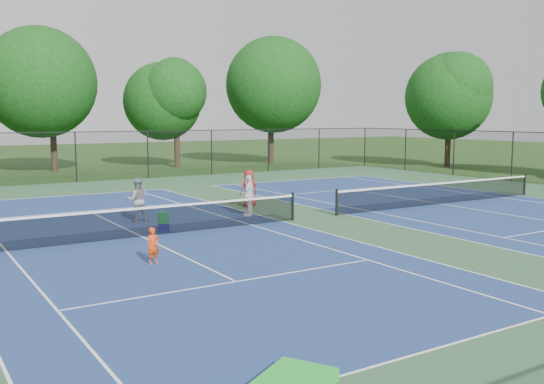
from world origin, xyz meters
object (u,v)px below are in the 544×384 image
tree_back_c (176,96)px  ball_hopper (163,218)px  tree_back_d (271,81)px  tree_side_e (450,92)px  ball_crate (164,228)px  child_player (153,246)px  bystander_a (249,195)px  bystander_c (249,188)px  tree_back_b (51,78)px  instructor (137,200)px

tree_back_c → ball_hopper: size_ratio=21.58×
tree_back_d → tree_side_e: (10.00, -10.00, -1.02)m
tree_back_d → ball_crate: bearing=-129.0°
ball_crate → ball_hopper: bearing=0.0°
tree_back_c → child_player: (-13.01, -28.66, -4.98)m
ball_hopper → tree_side_e: bearing=25.1°
ball_crate → ball_hopper: ball_hopper is taller
tree_back_c → ball_crate: (-11.08, -24.60, -5.33)m
child_player → bystander_a: 8.20m
tree_back_d → ball_crate: size_ratio=28.41×
tree_side_e → bystander_c: bearing=-156.9°
tree_back_b → bystander_a: size_ratio=6.14×
ball_crate → tree_back_d: bearing=51.0°
child_player → instructor: size_ratio=0.60×
instructor → ball_hopper: 2.49m
child_player → bystander_c: bystander_c is taller
tree_back_b → instructor: (-2.11, -23.13, -5.77)m
tree_back_b → ball_crate: bearing=-94.6°
tree_side_e → child_player: (-31.01, -17.66, -5.31)m
ball_crate → tree_back_b: bearing=85.4°
bystander_c → ball_crate: bearing=35.1°
tree_side_e → bystander_a: (-24.91, -12.19, -4.99)m
tree_back_d → instructor: size_ratio=6.27×
child_player → bystander_c: (7.30, 7.54, 0.32)m
tree_side_e → instructor: tree_side_e is taller
tree_side_e → bystander_a: bearing=-153.9°
tree_back_c → bystander_a: tree_back_c is taller
tree_back_d → tree_side_e: bearing=-45.0°
tree_side_e → ball_crate: bearing=-154.9°
tree_back_b → child_player: bearing=-97.7°
tree_back_b → bystander_c: bearing=-81.5°
child_player → instructor: (1.90, 6.52, 0.33)m
tree_back_c → tree_side_e: 21.10m
child_player → ball_hopper: (1.93, 4.06, 0.01)m
bystander_c → bystander_a: bearing=62.1°
tree_side_e → instructor: (-29.11, -11.13, -4.98)m
child_player → bystander_a: bearing=31.8°
bystander_a → instructor: bearing=-57.2°
tree_back_b → tree_back_c: tree_back_b is taller
tree_side_e → tree_back_c: bearing=148.6°
tree_back_c → bystander_c: tree_back_c is taller
bystander_a → bystander_c: (1.19, 2.07, -0.00)m
tree_back_b → tree_back_c: size_ratio=1.19×
child_player → bystander_c: bearing=35.8°
bystander_a → ball_hopper: size_ratio=4.20×
tree_back_b → instructor: tree_back_b is taller
tree_back_c → bystander_c: size_ratio=5.15×
tree_back_b → tree_side_e: 29.56m
tree_side_e → ball_crate: (-29.08, -13.60, -5.65)m
ball_hopper → bystander_c: bearing=33.0°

